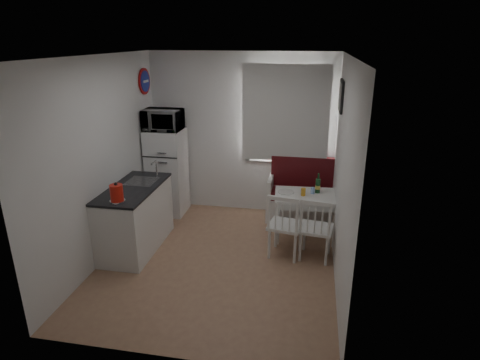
{
  "coord_description": "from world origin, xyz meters",
  "views": [
    {
      "loc": [
        1.12,
        -4.52,
        2.8
      ],
      "look_at": [
        0.2,
        0.5,
        0.97
      ],
      "focal_mm": 30.0,
      "sensor_mm": 36.0,
      "label": 1
    }
  ],
  "objects_px": {
    "chair_right": "(317,223)",
    "kettle": "(117,193)",
    "fridge": "(167,172)",
    "dining_table": "(306,199)",
    "microwave": "(163,120)",
    "bench": "(311,200)",
    "wine_bottle": "(318,183)",
    "kitchen_counter": "(136,217)",
    "chair_left": "(285,220)"
  },
  "relations": [
    {
      "from": "microwave",
      "to": "kettle",
      "type": "bearing_deg",
      "value": -89.01
    },
    {
      "from": "kettle",
      "to": "chair_right",
      "type": "bearing_deg",
      "value": 13.91
    },
    {
      "from": "fridge",
      "to": "wine_bottle",
      "type": "xyz_separation_m",
      "value": [
        2.43,
        -0.42,
        0.11
      ]
    },
    {
      "from": "chair_right",
      "to": "dining_table",
      "type": "bearing_deg",
      "value": 110.5
    },
    {
      "from": "wine_bottle",
      "to": "chair_right",
      "type": "bearing_deg",
      "value": -90.0
    },
    {
      "from": "chair_right",
      "to": "chair_left",
      "type": "bearing_deg",
      "value": -171.83
    },
    {
      "from": "kitchen_counter",
      "to": "microwave",
      "type": "xyz_separation_m",
      "value": [
        0.02,
        1.19,
        1.12
      ]
    },
    {
      "from": "kitchen_counter",
      "to": "chair_right",
      "type": "xyz_separation_m",
      "value": [
        2.45,
        0.06,
        0.09
      ]
    },
    {
      "from": "kitchen_counter",
      "to": "chair_left",
      "type": "relative_size",
      "value": 2.68
    },
    {
      "from": "fridge",
      "to": "kettle",
      "type": "relative_size",
      "value": 5.65
    },
    {
      "from": "dining_table",
      "to": "kettle",
      "type": "bearing_deg",
      "value": -154.84
    },
    {
      "from": "bench",
      "to": "microwave",
      "type": "distance_m",
      "value": 2.67
    },
    {
      "from": "bench",
      "to": "chair_right",
      "type": "distance_m",
      "value": 1.32
    },
    {
      "from": "dining_table",
      "to": "fridge",
      "type": "height_order",
      "value": "fridge"
    },
    {
      "from": "chair_left",
      "to": "chair_right",
      "type": "bearing_deg",
      "value": 10.34
    },
    {
      "from": "dining_table",
      "to": "kettle",
      "type": "relative_size",
      "value": 3.77
    },
    {
      "from": "fridge",
      "to": "kettle",
      "type": "xyz_separation_m",
      "value": [
        0.03,
        -1.78,
        0.32
      ]
    },
    {
      "from": "fridge",
      "to": "wine_bottle",
      "type": "height_order",
      "value": "fridge"
    },
    {
      "from": "bench",
      "to": "kettle",
      "type": "height_order",
      "value": "kettle"
    },
    {
      "from": "chair_left",
      "to": "wine_bottle",
      "type": "distance_m",
      "value": 0.9
    },
    {
      "from": "chair_right",
      "to": "wine_bottle",
      "type": "bearing_deg",
      "value": 97.8
    },
    {
      "from": "chair_right",
      "to": "wine_bottle",
      "type": "relative_size",
      "value": 1.63
    },
    {
      "from": "chair_right",
      "to": "microwave",
      "type": "height_order",
      "value": "microwave"
    },
    {
      "from": "bench",
      "to": "fridge",
      "type": "bearing_deg",
      "value": -177.27
    },
    {
      "from": "chair_left",
      "to": "wine_bottle",
      "type": "bearing_deg",
      "value": 72.38
    },
    {
      "from": "kitchen_counter",
      "to": "bench",
      "type": "relative_size",
      "value": 0.95
    },
    {
      "from": "microwave",
      "to": "bench",
      "type": "bearing_deg",
      "value": 3.94
    },
    {
      "from": "bench",
      "to": "microwave",
      "type": "height_order",
      "value": "microwave"
    },
    {
      "from": "dining_table",
      "to": "fridge",
      "type": "relative_size",
      "value": 0.67
    },
    {
      "from": "wine_bottle",
      "to": "microwave",
      "type": "bearing_deg",
      "value": 171.25
    },
    {
      "from": "chair_left",
      "to": "chair_right",
      "type": "relative_size",
      "value": 1.03
    },
    {
      "from": "dining_table",
      "to": "microwave",
      "type": "relative_size",
      "value": 1.6
    },
    {
      "from": "kitchen_counter",
      "to": "chair_left",
      "type": "xyz_separation_m",
      "value": [
        2.05,
        0.06,
        0.11
      ]
    },
    {
      "from": "microwave",
      "to": "dining_table",
      "type": "bearing_deg",
      "value": -11.74
    },
    {
      "from": "kitchen_counter",
      "to": "chair_left",
      "type": "distance_m",
      "value": 2.05
    },
    {
      "from": "dining_table",
      "to": "chair_right",
      "type": "xyz_separation_m",
      "value": [
        0.15,
        -0.66,
        -0.05
      ]
    },
    {
      "from": "microwave",
      "to": "kettle",
      "type": "relative_size",
      "value": 2.35
    },
    {
      "from": "fridge",
      "to": "chair_left",
      "type": "bearing_deg",
      "value": -30.33
    },
    {
      "from": "bench",
      "to": "chair_right",
      "type": "xyz_separation_m",
      "value": [
        0.08,
        -1.3,
        0.22
      ]
    },
    {
      "from": "dining_table",
      "to": "kettle",
      "type": "distance_m",
      "value": 2.61
    },
    {
      "from": "kitchen_counter",
      "to": "microwave",
      "type": "bearing_deg",
      "value": 89.06
    },
    {
      "from": "dining_table",
      "to": "fridge",
      "type": "bearing_deg",
      "value": 163.06
    },
    {
      "from": "chair_left",
      "to": "kettle",
      "type": "distance_m",
      "value": 2.14
    },
    {
      "from": "kettle",
      "to": "wine_bottle",
      "type": "distance_m",
      "value": 2.76
    },
    {
      "from": "kitchen_counter",
      "to": "dining_table",
      "type": "height_order",
      "value": "kitchen_counter"
    },
    {
      "from": "bench",
      "to": "fridge",
      "type": "relative_size",
      "value": 0.99
    },
    {
      "from": "bench",
      "to": "chair_left",
      "type": "xyz_separation_m",
      "value": [
        -0.32,
        -1.3,
        0.23
      ]
    },
    {
      "from": "bench",
      "to": "dining_table",
      "type": "distance_m",
      "value": 0.69
    },
    {
      "from": "chair_right",
      "to": "kettle",
      "type": "height_order",
      "value": "kettle"
    },
    {
      "from": "chair_right",
      "to": "wine_bottle",
      "type": "xyz_separation_m",
      "value": [
        0.0,
        0.76,
        0.27
      ]
    }
  ]
}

